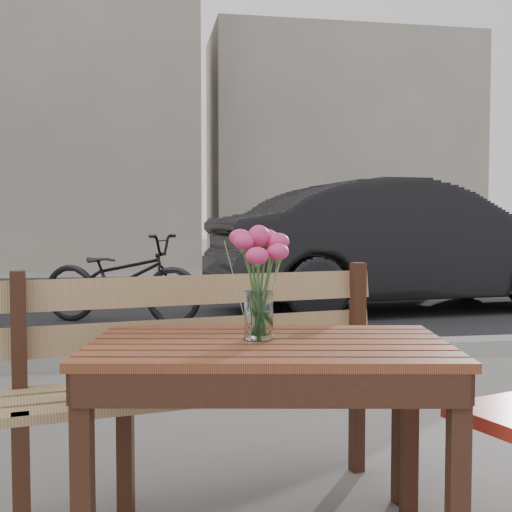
% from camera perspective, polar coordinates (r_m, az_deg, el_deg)
% --- Properties ---
extents(street, '(30.00, 8.12, 0.12)m').
position_cam_1_polar(street, '(6.95, -7.58, -5.61)').
color(street, black).
rests_on(street, ground).
extents(backdrop_buildings, '(15.50, 4.00, 8.00)m').
position_cam_1_polar(backdrop_buildings, '(16.40, -8.44, 11.86)').
color(backdrop_buildings, gray).
rests_on(backdrop_buildings, ground).
extents(main_table, '(1.22, 0.84, 0.69)m').
position_cam_1_polar(main_table, '(2.06, 1.12, -10.72)').
color(main_table, '#5D2618').
rests_on(main_table, ground).
extents(main_bench, '(1.53, 0.70, 0.92)m').
position_cam_1_polar(main_bench, '(2.46, -4.11, -9.00)').
color(main_bench, '#98764E').
rests_on(main_bench, ground).
extents(main_vase, '(0.20, 0.20, 0.36)m').
position_cam_1_polar(main_vase, '(2.04, 0.24, -1.13)').
color(main_vase, white).
rests_on(main_vase, main_table).
extents(parked_car, '(4.86, 2.10, 1.56)m').
position_cam_1_polar(parked_car, '(8.05, 13.04, 0.86)').
color(parked_car, black).
rests_on(parked_car, ground).
extents(bicycle, '(1.90, 1.35, 0.95)m').
position_cam_1_polar(bicycle, '(6.92, -11.92, -1.98)').
color(bicycle, black).
rests_on(bicycle, ground).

